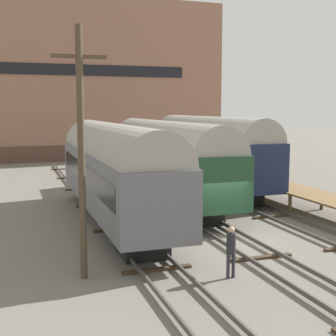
{
  "coord_description": "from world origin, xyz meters",
  "views": [
    {
      "loc": [
        -9.07,
        -18.56,
        5.81
      ],
      "look_at": [
        0.0,
        8.45,
        2.2
      ],
      "focal_mm": 50.0,
      "sensor_mm": 36.0,
      "label": 1
    }
  ],
  "objects_px": {
    "train_car_grey": "(113,167)",
    "train_car_navy": "(209,149)",
    "person_worker": "(231,247)",
    "utility_pole": "(81,150)",
    "train_car_green": "(166,156)",
    "bench": "(272,174)"
  },
  "relations": [
    {
      "from": "utility_pole",
      "to": "train_car_navy",
      "type": "bearing_deg",
      "value": 53.23
    },
    {
      "from": "train_car_green",
      "to": "bench",
      "type": "xyz_separation_m",
      "value": [
        6.97,
        -0.99,
        -1.28
      ]
    },
    {
      "from": "train_car_navy",
      "to": "utility_pole",
      "type": "distance_m",
      "value": 18.64
    },
    {
      "from": "train_car_green",
      "to": "person_worker",
      "type": "height_order",
      "value": "train_car_green"
    },
    {
      "from": "train_car_grey",
      "to": "person_worker",
      "type": "xyz_separation_m",
      "value": [
        2.2,
        -8.94,
        -1.79
      ]
    },
    {
      "from": "train_car_navy",
      "to": "person_worker",
      "type": "height_order",
      "value": "train_car_navy"
    },
    {
      "from": "train_car_grey",
      "to": "bench",
      "type": "relative_size",
      "value": 11.57
    },
    {
      "from": "train_car_green",
      "to": "person_worker",
      "type": "bearing_deg",
      "value": -98.76
    },
    {
      "from": "bench",
      "to": "person_worker",
      "type": "relative_size",
      "value": 0.77
    },
    {
      "from": "bench",
      "to": "train_car_green",
      "type": "bearing_deg",
      "value": 171.91
    },
    {
      "from": "train_car_navy",
      "to": "utility_pole",
      "type": "bearing_deg",
      "value": -126.77
    },
    {
      "from": "train_car_grey",
      "to": "person_worker",
      "type": "relative_size",
      "value": 8.88
    },
    {
      "from": "train_car_green",
      "to": "person_worker",
      "type": "distance_m",
      "value": 13.62
    },
    {
      "from": "train_car_navy",
      "to": "train_car_grey",
      "type": "distance_m",
      "value": 11.39
    },
    {
      "from": "train_car_green",
      "to": "train_car_grey",
      "type": "bearing_deg",
      "value": -134.04
    },
    {
      "from": "train_car_grey",
      "to": "train_car_navy",
      "type": "bearing_deg",
      "value": 41.56
    },
    {
      "from": "person_worker",
      "to": "utility_pole",
      "type": "distance_m",
      "value": 6.06
    },
    {
      "from": "train_car_grey",
      "to": "bench",
      "type": "bearing_deg",
      "value": 16.9
    },
    {
      "from": "train_car_grey",
      "to": "person_worker",
      "type": "bearing_deg",
      "value": -76.17
    },
    {
      "from": "train_car_grey",
      "to": "utility_pole",
      "type": "distance_m",
      "value": 7.94
    },
    {
      "from": "utility_pole",
      "to": "person_worker",
      "type": "bearing_deg",
      "value": -18.47
    },
    {
      "from": "person_worker",
      "to": "train_car_green",
      "type": "bearing_deg",
      "value": 81.24
    }
  ]
}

